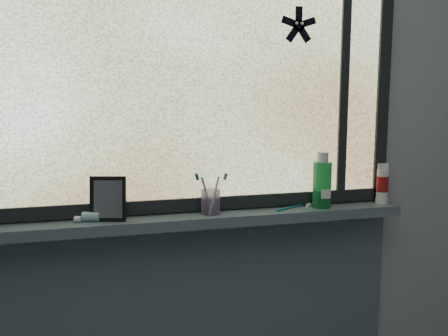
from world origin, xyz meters
TOP-DOWN VIEW (x-y plane):
  - wall_back at (0.00, 1.30)m, footprint 3.00×0.01m
  - windowsill at (0.00, 1.23)m, footprint 1.62×0.14m
  - window_pane at (0.00, 1.28)m, footprint 1.50×0.01m
  - frame_bottom at (0.00, 1.28)m, footprint 1.60×0.03m
  - frame_right at (0.78, 1.28)m, footprint 0.05×0.03m
  - frame_mullion at (0.60, 1.28)m, footprint 0.03×0.03m
  - starfish_sticker at (0.40, 1.27)m, footprint 0.15×0.02m
  - vanity_mirror at (-0.33, 1.23)m, footprint 0.14×0.09m
  - toothpaste_tube at (-0.37, 1.23)m, footprint 0.19×0.11m
  - toothbrush_cup at (0.04, 1.23)m, footprint 0.08×0.08m
  - toothbrush_lying at (0.36, 1.23)m, footprint 0.17×0.10m
  - mouthwash_bottle at (0.49, 1.22)m, footprint 0.08×0.08m
  - cream_tube at (0.77, 1.23)m, footprint 0.06×0.06m

SIDE VIEW (x-z plane):
  - windowsill at x=0.00m, z-range 0.98..1.02m
  - toothbrush_lying at x=0.36m, z-range 1.02..1.03m
  - toothpaste_tube at x=-0.37m, z-range 1.02..1.05m
  - frame_bottom at x=0.00m, z-range 1.02..1.07m
  - toothbrush_cup at x=0.04m, z-range 1.02..1.11m
  - vanity_mirror at x=-0.33m, z-range 1.02..1.18m
  - cream_tube at x=0.77m, z-range 1.05..1.17m
  - mouthwash_bottle at x=0.49m, z-range 1.04..1.22m
  - wall_back at x=0.00m, z-range 0.00..2.50m
  - frame_right at x=0.78m, z-range 0.98..2.08m
  - window_pane at x=0.00m, z-range 1.03..2.03m
  - frame_mullion at x=0.60m, z-range 1.03..2.03m
  - starfish_sticker at x=0.40m, z-range 1.65..1.79m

